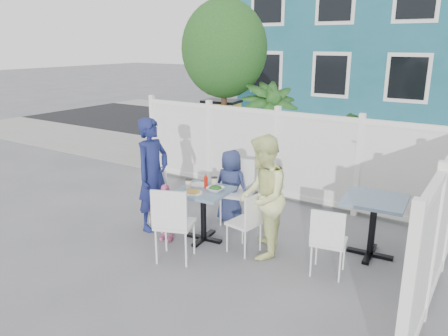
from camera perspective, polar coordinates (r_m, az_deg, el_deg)
The scene contains 30 objects.
ground at distance 6.19m, azimuth -4.45°, elevation -10.18°, with size 80.00×80.00×0.00m, color slate.
near_sidewalk at distance 9.26m, azimuth 10.02°, elevation -1.26°, with size 24.00×2.60×0.01m, color gray.
street at distance 12.65m, azimuth 16.76°, elevation 2.98°, with size 24.00×5.00×0.01m, color black.
far_sidewalk at distance 15.59m, azimuth 20.12°, elevation 5.08°, with size 24.00×1.60×0.01m, color gray.
building at distance 18.77m, azimuth 22.07°, elevation 15.85°, with size 11.00×6.00×6.00m.
fence_back at distance 7.78m, azimuth 6.84°, elevation 1.50°, with size 5.86×0.08×1.60m.
fence_right at distance 5.35m, azimuth 26.45°, elevation -7.08°, with size 0.08×3.66×1.60m.
tree at distance 9.16m, azimuth -0.00°, elevation 15.24°, with size 1.80×1.62×3.59m.
utility_cabinet at distance 10.24m, azimuth -0.31°, elevation 4.67°, with size 0.75×0.54×1.40m, color gold.
potted_shrub_a at distance 8.59m, azimuth 5.65°, elevation 4.39°, with size 1.12×1.12×2.00m, color #164013.
potted_shrub_b at distance 7.81m, azimuth 19.41°, elevation 0.65°, with size 1.39×1.21×1.55m, color #164013.
main_table at distance 6.15m, azimuth -2.73°, elevation -4.36°, with size 0.79×0.79×0.76m.
spare_table at distance 6.00m, azimuth 18.99°, elevation -5.42°, with size 0.82×0.82×0.81m.
chair_left at distance 6.70m, azimuth -8.29°, elevation -3.66°, with size 0.44×0.45×0.83m.
chair_right at distance 5.81m, azimuth 3.19°, elevation -6.63°, with size 0.42×0.44×0.85m.
chair_back at distance 6.80m, azimuth 1.88°, elevation -2.40°, with size 0.54×0.52×0.99m.
chair_near at distance 5.56m, azimuth -6.74°, elevation -6.72°, with size 0.59×0.58×1.01m.
chair_spare at distance 5.38m, azimuth 13.45°, elevation -8.82°, with size 0.46×0.45×0.88m.
man at distance 6.55m, azimuth -9.27°, elevation -0.83°, with size 0.62×0.41×1.70m, color navy.
woman at distance 5.67m, azimuth 5.00°, elevation -3.78°, with size 0.79×0.61×1.62m, color #EAF758.
boy at distance 6.80m, azimuth 0.91°, elevation -2.38°, with size 0.57×0.37×1.16m, color navy.
toddler at distance 6.27m, azimuth -7.62°, elevation -5.73°, with size 0.49×0.20×0.84m, color pink.
plate_main at distance 5.96m, azimuth -4.04°, elevation -3.23°, with size 0.25×0.25×0.02m, color white.
plate_side at distance 6.29m, azimuth -3.43°, elevation -2.18°, with size 0.22×0.22×0.02m, color white.
salad_bowl at distance 6.02m, azimuth -1.14°, elevation -2.79°, with size 0.23×0.23×0.06m, color white.
coffee_cup_a at distance 6.12m, azimuth -4.65°, elevation -2.16°, with size 0.09×0.09×0.13m, color beige.
coffee_cup_b at distance 6.20m, azimuth -1.26°, elevation -1.87°, with size 0.09×0.09×0.13m, color beige.
ketchup_bottle at distance 6.13m, azimuth -2.39°, elevation -1.91°, with size 0.05×0.05×0.17m, color #AF1206.
salt_shaker at distance 6.31m, azimuth -2.28°, elevation -1.83°, with size 0.03×0.03×0.07m, color white.
pepper_shaker at distance 6.32m, azimuth -1.45°, elevation -1.78°, with size 0.03×0.03×0.08m, color black.
Camera 1 is at (3.43, -4.36, 2.74)m, focal length 35.00 mm.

